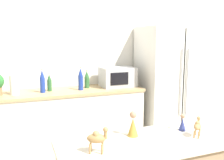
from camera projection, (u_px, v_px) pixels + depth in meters
wall_back at (89, 59)px, 3.77m from camera, size 8.00×0.06×2.55m
back_counter at (68, 122)px, 3.46m from camera, size 2.05×0.63×0.90m
refrigerator at (170, 84)px, 3.88m from camera, size 0.93×0.72×1.76m
paper_towel_roll at (14, 85)px, 3.07m from camera, size 0.11×0.11×0.24m
microwave at (117, 77)px, 3.64m from camera, size 0.48×0.37×0.28m
back_bottle_0 at (81, 79)px, 3.37m from camera, size 0.07×0.07×0.31m
back_bottle_1 at (42, 81)px, 3.20m from camera, size 0.07×0.07×0.31m
back_bottle_2 at (87, 79)px, 3.52m from camera, size 0.07×0.07×0.25m
back_bottle_3 at (49, 83)px, 3.30m from camera, size 0.06×0.06×0.24m
camel_figurine at (97, 138)px, 1.40m from camera, size 0.12×0.09×0.15m
camel_figurine_second at (198, 126)px, 1.64m from camera, size 0.10×0.09×0.13m
wise_man_figurine_crimson at (182, 123)px, 1.76m from camera, size 0.05×0.05×0.12m
wise_man_figurine_purple at (133, 125)px, 1.65m from camera, size 0.07×0.07×0.17m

